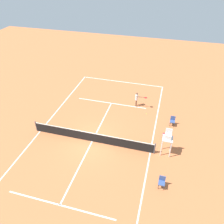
# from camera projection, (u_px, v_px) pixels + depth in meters

# --- Properties ---
(ground_plane) EXTENTS (60.00, 60.00, 0.00)m
(ground_plane) POSITION_uv_depth(u_px,v_px,m) (92.00, 141.00, 19.23)
(ground_plane) COLOR #C66B3D
(court_lines) EXTENTS (10.12, 22.61, 0.01)m
(court_lines) POSITION_uv_depth(u_px,v_px,m) (92.00, 141.00, 19.22)
(court_lines) COLOR white
(court_lines) RESTS_ON ground
(tennis_net) EXTENTS (10.72, 0.10, 1.07)m
(tennis_net) POSITION_uv_depth(u_px,v_px,m) (92.00, 137.00, 18.94)
(tennis_net) COLOR #4C4C51
(tennis_net) RESTS_ON ground
(player_serving) EXTENTS (1.25, 0.55, 1.62)m
(player_serving) POSITION_uv_depth(u_px,v_px,m) (137.00, 98.00, 23.09)
(player_serving) COLOR brown
(player_serving) RESTS_ON ground
(tennis_ball) EXTENTS (0.07, 0.07, 0.07)m
(tennis_ball) POSITION_uv_depth(u_px,v_px,m) (146.00, 114.00, 22.45)
(tennis_ball) COLOR #CCE033
(tennis_ball) RESTS_ON ground
(umpire_chair) EXTENTS (0.80, 0.80, 2.41)m
(umpire_chair) POSITION_uv_depth(u_px,v_px,m) (168.00, 138.00, 17.19)
(umpire_chair) COLOR silver
(umpire_chair) RESTS_ON ground
(courtside_chair_near) EXTENTS (0.44, 0.46, 0.95)m
(courtside_chair_near) POSITION_uv_depth(u_px,v_px,m) (162.00, 182.00, 15.21)
(courtside_chair_near) COLOR #262626
(courtside_chair_near) RESTS_ON ground
(courtside_chair_mid) EXTENTS (0.44, 0.46, 0.95)m
(courtside_chair_mid) POSITION_uv_depth(u_px,v_px,m) (173.00, 121.00, 20.72)
(courtside_chair_mid) COLOR #262626
(courtside_chair_mid) RESTS_ON ground
(equipment_bag) EXTENTS (0.76, 0.32, 0.30)m
(equipment_bag) POSITION_uv_depth(u_px,v_px,m) (167.00, 136.00, 19.58)
(equipment_bag) COLOR red
(equipment_bag) RESTS_ON ground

